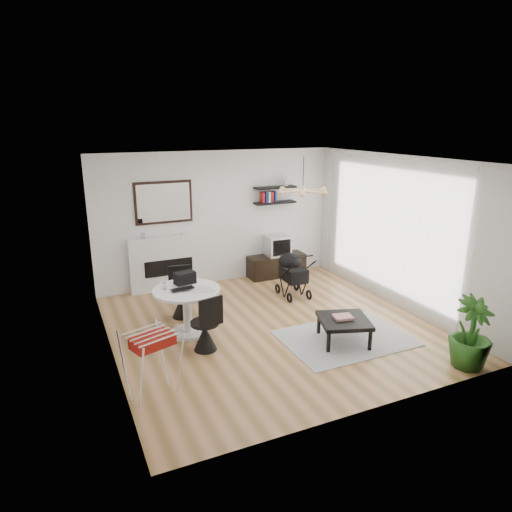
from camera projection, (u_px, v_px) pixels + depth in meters
name	position (u px, v px, depth m)	size (l,w,h in m)	color
floor	(271.00, 326.00, 7.50)	(5.00, 5.00, 0.00)	olive
ceiling	(273.00, 160.00, 6.74)	(5.00, 5.00, 0.00)	white
wall_back	(218.00, 218.00, 9.30)	(5.00, 5.00, 0.00)	white
wall_left	(106.00, 268.00, 6.13)	(5.00, 5.00, 0.00)	white
wall_right	(398.00, 232.00, 8.11)	(5.00, 5.00, 0.00)	white
sheer_curtain	(386.00, 230.00, 8.24)	(0.04, 3.60, 2.60)	white
fireplace	(167.00, 256.00, 8.99)	(1.50, 0.17, 2.16)	white
shelf_lower	(275.00, 203.00, 9.61)	(0.90, 0.25, 0.04)	black
shelf_upper	(275.00, 187.00, 9.52)	(0.90, 0.25, 0.04)	black
pendant_lamp	(303.00, 191.00, 7.43)	(0.90, 0.90, 0.10)	tan
tv_console	(276.00, 265.00, 9.91)	(1.26, 0.44, 0.47)	black
crt_tv	(277.00, 245.00, 9.78)	(0.50, 0.43, 0.43)	silver
dining_table	(187.00, 305.00, 7.09)	(1.04, 1.04, 0.76)	white
laptop	(184.00, 290.00, 6.92)	(0.37, 0.24, 0.03)	black
black_bag	(185.00, 278.00, 7.23)	(0.32, 0.19, 0.19)	black
newspaper	(203.00, 289.00, 6.98)	(0.33, 0.27, 0.01)	white
drinking_glass	(164.00, 286.00, 7.00)	(0.06, 0.06, 0.10)	white
chair_far	(182.00, 301.00, 7.82)	(0.42, 0.44, 0.87)	black
chair_near	(206.00, 333.00, 6.65)	(0.44, 0.45, 0.88)	black
drying_rack	(152.00, 363.00, 5.49)	(0.70, 0.68, 0.85)	white
stroller	(292.00, 276.00, 8.76)	(0.48, 0.77, 0.92)	black
rug	(345.00, 338.00, 7.08)	(1.94, 1.40, 0.01)	#9D9D9D
coffee_table	(344.00, 321.00, 6.88)	(0.92, 0.92, 0.37)	black
magazines	(343.00, 317.00, 6.88)	(0.28, 0.22, 0.04)	#E0383C
potted_plant	(471.00, 333.00, 6.15)	(0.56, 0.56, 1.00)	#235518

